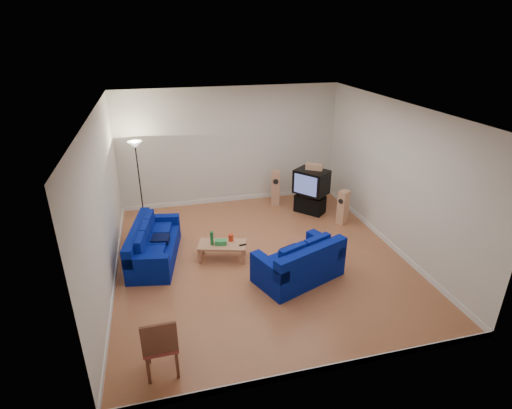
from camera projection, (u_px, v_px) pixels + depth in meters
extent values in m
cube|color=brown|center=(261.00, 258.00, 8.64)|extent=(6.00, 6.50, 0.01)
cube|color=white|center=(261.00, 109.00, 7.34)|extent=(6.00, 6.50, 0.01)
cube|color=silver|center=(230.00, 147.00, 10.87)|extent=(6.00, 0.01, 3.20)
cube|color=silver|center=(326.00, 281.00, 5.11)|extent=(6.00, 0.01, 3.20)
cube|color=silver|center=(103.00, 204.00, 7.31)|extent=(0.01, 6.50, 3.20)
cube|color=silver|center=(394.00, 177.00, 8.66)|extent=(0.01, 6.50, 3.20)
cube|color=white|center=(232.00, 199.00, 11.48)|extent=(6.00, 0.02, 0.12)
cube|color=white|center=(318.00, 370.00, 5.74)|extent=(6.00, 0.02, 0.12)
cube|color=white|center=(116.00, 275.00, 7.94)|extent=(0.02, 6.50, 0.12)
cube|color=white|center=(385.00, 239.00, 9.28)|extent=(0.02, 6.50, 0.12)
cube|color=navy|center=(155.00, 251.00, 8.54)|extent=(1.21, 2.13, 0.38)
cube|color=navy|center=(137.00, 236.00, 8.36)|extent=(0.55, 2.01, 0.39)
cube|color=navy|center=(160.00, 220.00, 9.24)|extent=(0.89, 0.35, 0.22)
cube|color=navy|center=(146.00, 261.00, 7.60)|extent=(0.89, 0.35, 0.22)
cube|color=black|center=(160.00, 239.00, 8.43)|extent=(0.42, 0.42, 0.11)
cube|color=navy|center=(298.00, 269.00, 7.88)|extent=(1.90, 1.49, 0.41)
cube|color=navy|center=(312.00, 258.00, 7.45)|extent=(1.63, 0.82, 0.42)
cube|color=navy|center=(269.00, 267.00, 7.36)|extent=(0.55, 0.95, 0.24)
cube|color=navy|center=(325.00, 244.00, 8.14)|extent=(0.55, 0.95, 0.24)
cube|color=black|center=(294.00, 252.00, 7.87)|extent=(0.51, 0.51, 0.12)
cube|color=tan|center=(222.00, 245.00, 8.48)|extent=(1.11, 0.77, 0.05)
cube|color=tan|center=(200.00, 257.00, 8.39)|extent=(0.07, 0.07, 0.32)
cube|color=tan|center=(203.00, 247.00, 8.75)|extent=(0.07, 0.07, 0.32)
cube|color=tan|center=(243.00, 258.00, 8.36)|extent=(0.07, 0.07, 0.32)
cube|color=tan|center=(244.00, 248.00, 8.72)|extent=(0.07, 0.07, 0.32)
cylinder|color=#197233|center=(212.00, 238.00, 8.38)|extent=(0.07, 0.07, 0.30)
cube|color=green|center=(221.00, 242.00, 8.43)|extent=(0.27, 0.18, 0.10)
cylinder|color=red|center=(231.00, 237.00, 8.56)|extent=(0.14, 0.14, 0.15)
cube|color=black|center=(243.00, 245.00, 8.41)|extent=(0.16, 0.06, 0.02)
cube|color=black|center=(310.00, 204.00, 10.71)|extent=(0.83, 0.85, 0.47)
cube|color=black|center=(309.00, 194.00, 10.58)|extent=(0.58, 0.54, 0.11)
cube|color=black|center=(311.00, 182.00, 10.40)|extent=(0.98, 1.01, 0.63)
cube|color=navy|center=(305.00, 185.00, 10.17)|extent=(0.42, 0.53, 0.51)
cube|color=tan|center=(314.00, 167.00, 10.29)|extent=(0.46, 0.38, 0.15)
cube|color=tan|center=(275.00, 188.00, 11.08)|extent=(0.30, 0.35, 0.99)
cylinder|color=black|center=(276.00, 182.00, 10.85)|extent=(0.15, 0.06, 0.15)
cube|color=tan|center=(343.00, 207.00, 10.01)|extent=(0.33, 0.31, 0.88)
cylinder|color=black|center=(341.00, 201.00, 9.83)|extent=(0.09, 0.12, 0.13)
cylinder|color=black|center=(144.00, 218.00, 10.43)|extent=(0.26, 0.26, 0.03)
cylinder|color=black|center=(140.00, 183.00, 10.03)|extent=(0.03, 0.03, 1.93)
cone|color=white|center=(135.00, 144.00, 9.63)|extent=(0.35, 0.35, 0.15)
cube|color=brown|center=(148.00, 370.00, 5.50)|extent=(0.04, 0.04, 0.48)
cube|color=brown|center=(148.00, 350.00, 5.85)|extent=(0.04, 0.04, 0.48)
cube|color=brown|center=(177.00, 365.00, 5.60)|extent=(0.04, 0.04, 0.48)
cube|color=brown|center=(175.00, 345.00, 5.94)|extent=(0.04, 0.04, 0.48)
cube|color=#9B3932|center=(160.00, 343.00, 5.62)|extent=(0.49, 0.49, 0.07)
cube|color=brown|center=(159.00, 339.00, 5.32)|extent=(0.48, 0.05, 0.48)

